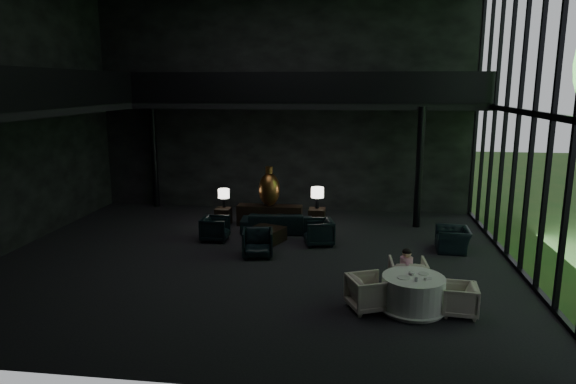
# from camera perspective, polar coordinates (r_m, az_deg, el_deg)

# --- Properties ---
(floor) EXTENTS (14.00, 12.00, 0.02)m
(floor) POSITION_cam_1_polar(r_m,az_deg,el_deg) (14.17, -3.92, -7.51)
(floor) COLOR black
(floor) RESTS_ON ground
(wall_back) EXTENTS (14.00, 0.04, 8.00)m
(wall_back) POSITION_cam_1_polar(r_m,az_deg,el_deg) (19.30, -0.53, 9.80)
(wall_back) COLOR black
(wall_back) RESTS_ON ground
(wall_front) EXTENTS (14.00, 0.04, 8.00)m
(wall_front) POSITION_cam_1_polar(r_m,az_deg,el_deg) (7.62, -13.31, 6.34)
(wall_front) COLOR black
(wall_front) RESTS_ON ground
(wall_left) EXTENTS (0.04, 12.00, 8.00)m
(wall_left) POSITION_cam_1_polar(r_m,az_deg,el_deg) (16.31, -29.28, 7.93)
(wall_left) COLOR black
(wall_left) RESTS_ON ground
(curtain_wall) EXTENTS (0.20, 12.00, 8.00)m
(curtain_wall) POSITION_cam_1_polar(r_m,az_deg,el_deg) (13.79, 25.73, 7.82)
(curtain_wall) COLOR black
(curtain_wall) RESTS_ON ground
(mezzanine_left) EXTENTS (2.00, 12.00, 0.25)m
(mezzanine_left) POSITION_cam_1_polar(r_m,az_deg,el_deg) (15.73, -26.33, 8.13)
(mezzanine_left) COLOR black
(mezzanine_left) RESTS_ON wall_left
(mezzanine_back) EXTENTS (12.00, 2.00, 0.25)m
(mezzanine_back) POSITION_cam_1_polar(r_m,az_deg,el_deg) (18.19, 2.19, 9.67)
(mezzanine_back) COLOR black
(mezzanine_back) RESTS_ON wall_back
(railing_left) EXTENTS (0.06, 12.00, 1.00)m
(railing_left) POSITION_cam_1_polar(r_m,az_deg,el_deg) (15.19, -23.35, 10.56)
(railing_left) COLOR black
(railing_left) RESTS_ON mezzanine_left
(railing_back) EXTENTS (12.00, 0.06, 1.00)m
(railing_back) POSITION_cam_1_polar(r_m,az_deg,el_deg) (17.18, 1.89, 11.54)
(railing_back) COLOR black
(railing_back) RESTS_ON mezzanine_back
(column_nw) EXTENTS (0.24, 0.24, 4.00)m
(column_nw) POSITION_cam_1_polar(r_m,az_deg,el_deg) (20.49, -14.66, 3.92)
(column_nw) COLOR black
(column_nw) RESTS_ON floor
(column_ne) EXTENTS (0.24, 0.24, 4.00)m
(column_ne) POSITION_cam_1_polar(r_m,az_deg,el_deg) (17.43, 14.37, 2.60)
(column_ne) COLOR black
(column_ne) RESTS_ON floor
(console) EXTENTS (2.19, 0.50, 0.70)m
(console) POSITION_cam_1_polar(r_m,az_deg,el_deg) (17.39, -2.06, -2.62)
(console) COLOR black
(console) RESTS_ON floor
(bronze_urn) EXTENTS (0.71, 0.71, 1.33)m
(bronze_urn) POSITION_cam_1_polar(r_m,az_deg,el_deg) (17.16, -2.09, 0.33)
(bronze_urn) COLOR olive
(bronze_urn) RESTS_ON console
(side_table_left) EXTENTS (0.51, 0.51, 0.56)m
(side_table_left) POSITION_cam_1_polar(r_m,az_deg,el_deg) (17.70, -7.20, -2.68)
(side_table_left) COLOR black
(side_table_left) RESTS_ON floor
(table_lamp_left) EXTENTS (0.38, 0.38, 0.64)m
(table_lamp_left) POSITION_cam_1_polar(r_m,az_deg,el_deg) (17.65, -7.16, -0.25)
(table_lamp_left) COLOR black
(table_lamp_left) RESTS_ON side_table_left
(side_table_right) EXTENTS (0.55, 0.55, 0.61)m
(side_table_right) POSITION_cam_1_polar(r_m,az_deg,el_deg) (17.30, 3.23, -2.85)
(side_table_right) COLOR black
(side_table_right) RESTS_ON floor
(table_lamp_right) EXTENTS (0.43, 0.43, 0.71)m
(table_lamp_right) POSITION_cam_1_polar(r_m,az_deg,el_deg) (17.20, 3.29, -0.15)
(table_lamp_right) COLOR black
(table_lamp_right) RESTS_ON side_table_right
(sofa) EXTENTS (2.53, 0.93, 0.97)m
(sofa) POSITION_cam_1_polar(r_m,az_deg,el_deg) (16.53, -1.27, -2.89)
(sofa) COLOR black
(sofa) RESTS_ON floor
(lounge_armchair_west) EXTENTS (0.79, 0.84, 0.85)m
(lounge_armchair_west) POSITION_cam_1_polar(r_m,az_deg,el_deg) (15.86, -8.10, -3.86)
(lounge_armchair_west) COLOR black
(lounge_armchair_west) RESTS_ON floor
(lounge_armchair_east) EXTENTS (1.03, 1.07, 0.92)m
(lounge_armchair_east) POSITION_cam_1_polar(r_m,az_deg,el_deg) (15.31, 3.44, -4.21)
(lounge_armchair_east) COLOR black
(lounge_armchair_east) RESTS_ON floor
(lounge_armchair_south) EXTENTS (1.03, 0.98, 0.93)m
(lounge_armchair_south) POSITION_cam_1_polar(r_m,az_deg,el_deg) (14.28, -3.39, -5.37)
(lounge_armchair_south) COLOR black
(lounge_armchair_south) RESTS_ON floor
(window_armchair) EXTENTS (0.68, 1.01, 0.86)m
(window_armchair) POSITION_cam_1_polar(r_m,az_deg,el_deg) (15.48, 17.86, -4.72)
(window_armchair) COLOR black
(window_armchair) RESTS_ON floor
(coffee_table) EXTENTS (1.24, 1.24, 0.42)m
(coffee_table) POSITION_cam_1_polar(r_m,az_deg,el_deg) (15.65, -2.47, -4.78)
(coffee_table) COLOR black
(coffee_table) RESTS_ON floor
(dining_table) EXTENTS (1.48, 1.48, 0.75)m
(dining_table) POSITION_cam_1_polar(r_m,az_deg,el_deg) (11.35, 13.69, -11.12)
(dining_table) COLOR white
(dining_table) RESTS_ON floor
(dining_chair_north) EXTENTS (0.92, 0.86, 0.91)m
(dining_chair_north) POSITION_cam_1_polar(r_m,az_deg,el_deg) (12.26, 13.16, -8.68)
(dining_chair_north) COLOR beige
(dining_chair_north) RESTS_ON floor
(dining_chair_east) EXTENTS (0.68, 0.72, 0.68)m
(dining_chair_east) POSITION_cam_1_polar(r_m,az_deg,el_deg) (11.40, 18.47, -11.21)
(dining_chair_east) COLOR #B3A18C
(dining_chair_east) RESTS_ON floor
(dining_chair_west) EXTENTS (1.06, 1.09, 0.87)m
(dining_chair_west) POSITION_cam_1_polar(r_m,az_deg,el_deg) (11.17, 8.97, -10.69)
(dining_chair_west) COLOR #A69D91
(dining_chair_west) RESTS_ON floor
(child) EXTENTS (0.29, 0.29, 0.61)m
(child) POSITION_cam_1_polar(r_m,az_deg,el_deg) (12.04, 13.02, -7.55)
(child) COLOR pink
(child) RESTS_ON dining_chair_north
(plate_a) EXTENTS (0.31, 0.31, 0.02)m
(plate_a) POSITION_cam_1_polar(r_m,az_deg,el_deg) (11.07, 12.72, -9.26)
(plate_a) COLOR white
(plate_a) RESTS_ON dining_table
(plate_b) EXTENTS (0.27, 0.27, 0.02)m
(plate_b) POSITION_cam_1_polar(r_m,az_deg,el_deg) (11.39, 14.80, -8.76)
(plate_b) COLOR white
(plate_b) RESTS_ON dining_table
(saucer) EXTENTS (0.21, 0.21, 0.01)m
(saucer) POSITION_cam_1_polar(r_m,az_deg,el_deg) (11.16, 15.31, -9.23)
(saucer) COLOR white
(saucer) RESTS_ON dining_table
(coffee_cup) EXTENTS (0.08, 0.08, 0.06)m
(coffee_cup) POSITION_cam_1_polar(r_m,az_deg,el_deg) (11.06, 15.05, -9.22)
(coffee_cup) COLOR white
(coffee_cup) RESTS_ON saucer
(cereal_bowl) EXTENTS (0.15, 0.15, 0.07)m
(cereal_bowl) POSITION_cam_1_polar(r_m,az_deg,el_deg) (11.28, 13.58, -8.73)
(cereal_bowl) COLOR white
(cereal_bowl) RESTS_ON dining_table
(cream_pot) EXTENTS (0.08, 0.08, 0.08)m
(cream_pot) POSITION_cam_1_polar(r_m,az_deg,el_deg) (10.94, 14.06, -9.42)
(cream_pot) COLOR #99999E
(cream_pot) RESTS_ON dining_table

